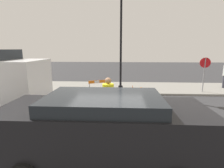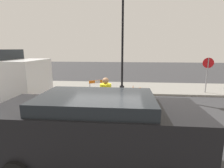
{
  "view_description": "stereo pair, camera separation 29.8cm",
  "coord_description": "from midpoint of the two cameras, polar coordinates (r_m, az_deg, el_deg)",
  "views": [
    {
      "loc": [
        0.45,
        -5.48,
        2.68
      ],
      "look_at": [
        -0.0,
        2.78,
        1.0
      ],
      "focal_mm": 28.0,
      "sensor_mm": 36.0,
      "label": 1
    },
    {
      "loc": [
        0.75,
        -5.46,
        2.68
      ],
      "look_at": [
        -0.0,
        2.78,
        1.0
      ],
      "focal_mm": 28.0,
      "sensor_mm": 36.0,
      "label": 2
    }
  ],
  "objects": [
    {
      "name": "traffic_cone_2",
      "position": [
        7.13,
        -7.77,
        -8.78
      ],
      "size": [
        0.3,
        0.3,
        0.47
      ],
      "color": "black",
      "rests_on": "ground_plane"
    },
    {
      "name": "streetlamp_post",
      "position": [
        10.99,
        4.32,
        18.32
      ],
      "size": [
        0.44,
        0.44,
        6.13
      ],
      "color": "black",
      "rests_on": "sidewalk_slab"
    },
    {
      "name": "stop_sign",
      "position": [
        11.69,
        29.39,
        4.18
      ],
      "size": [
        0.59,
        0.13,
        2.06
      ],
      "rotation": [
        0.0,
        0.0,
        2.96
      ],
      "color": "gray",
      "rests_on": "sidewalk_slab"
    },
    {
      "name": "parked_car_1",
      "position": [
        4.07,
        -2.88,
        -13.63
      ],
      "size": [
        4.56,
        1.93,
        1.69
      ],
      "color": "black",
      "rests_on": "ground_plane"
    },
    {
      "name": "ground_plane",
      "position": [
        6.13,
        -0.99,
        -14.48
      ],
      "size": [
        60.0,
        60.0,
        0.0
      ],
      "primitive_type": "plane",
      "color": "#38383A"
    },
    {
      "name": "barricade_1",
      "position": [
        7.01,
        8.57,
        -5.89
      ],
      "size": [
        0.59,
        0.68,
        1.14
      ],
      "rotation": [
        0.0,
        0.0,
        7.17
      ],
      "color": "white",
      "rests_on": "ground_plane"
    },
    {
      "name": "person_worker",
      "position": [
        6.11,
        -0.72,
        -5.35
      ],
      "size": [
        0.4,
        0.4,
        1.72
      ],
      "rotation": [
        0.0,
        0.0,
        1.57
      ],
      "color": "#33333D",
      "rests_on": "ground_plane"
    },
    {
      "name": "sidewalk_slab",
      "position": [
        12.03,
        2.22,
        -1.13
      ],
      "size": [
        18.0,
        3.5,
        0.11
      ],
      "color": "gray",
      "rests_on": "ground_plane"
    },
    {
      "name": "barricade_0",
      "position": [
        9.34,
        -3.82,
        -1.61
      ],
      "size": [
        0.88,
        0.49,
        1.04
      ],
      "rotation": [
        0.0,
        0.0,
        3.57
      ],
      "color": "white",
      "rests_on": "ground_plane"
    },
    {
      "name": "traffic_cone_0",
      "position": [
        8.82,
        -6.39,
        -4.05
      ],
      "size": [
        0.3,
        0.3,
        0.68
      ],
      "color": "black",
      "rests_on": "ground_plane"
    },
    {
      "name": "traffic_cone_1",
      "position": [
        9.55,
        7.77,
        -2.67
      ],
      "size": [
        0.3,
        0.3,
        0.75
      ],
      "color": "black",
      "rests_on": "ground_plane"
    }
  ]
}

